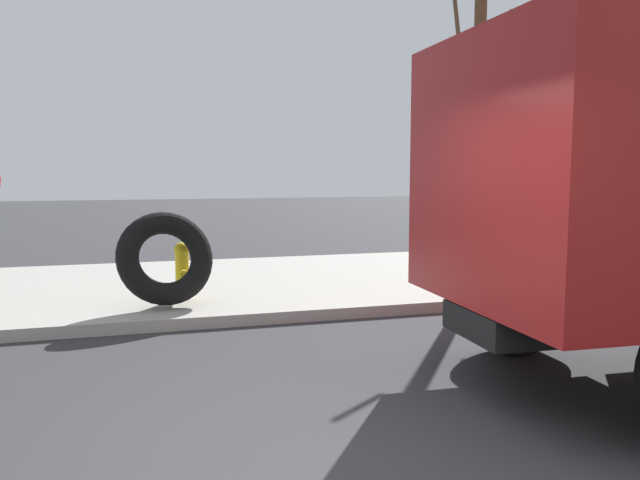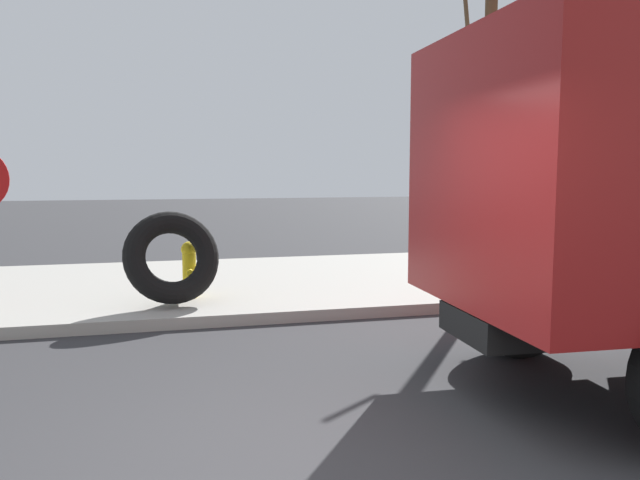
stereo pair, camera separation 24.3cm
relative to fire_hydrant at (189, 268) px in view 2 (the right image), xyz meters
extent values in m
cube|color=#99968E|center=(0.35, 1.33, -0.49)|extent=(36.00, 5.00, 0.15)
cylinder|color=yellow|center=(0.00, 0.01, -0.11)|extent=(0.18, 0.18, 0.63)
sphere|color=yellow|center=(0.00, 0.01, 0.26)|extent=(0.21, 0.21, 0.21)
cylinder|color=yellow|center=(0.00, -0.16, -0.03)|extent=(0.08, 0.15, 0.08)
cylinder|color=yellow|center=(0.00, 0.17, -0.03)|extent=(0.08, 0.15, 0.08)
cylinder|color=yellow|center=(0.00, -0.16, -0.11)|extent=(0.10, 0.15, 0.10)
torus|color=black|center=(-0.24, -0.40, 0.21)|extent=(1.35, 0.94, 1.26)
cube|color=maroon|center=(2.92, -4.33, 1.33)|extent=(2.10, 2.58, 2.20)
cylinder|color=black|center=(3.17, -3.09, -0.02)|extent=(1.11, 0.34, 1.10)
cylinder|color=#4C3823|center=(4.61, 0.24, 2.41)|extent=(0.19, 0.19, 5.66)
cylinder|color=#4C3823|center=(4.26, 0.37, 3.73)|extent=(0.33, 0.77, 1.10)
cylinder|color=#4C3823|center=(4.98, 0.09, 3.29)|extent=(0.38, 0.80, 0.82)
camera|label=1|loc=(-0.63, -8.76, 1.33)|focal=35.76mm
camera|label=2|loc=(-0.40, -8.82, 1.33)|focal=35.76mm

